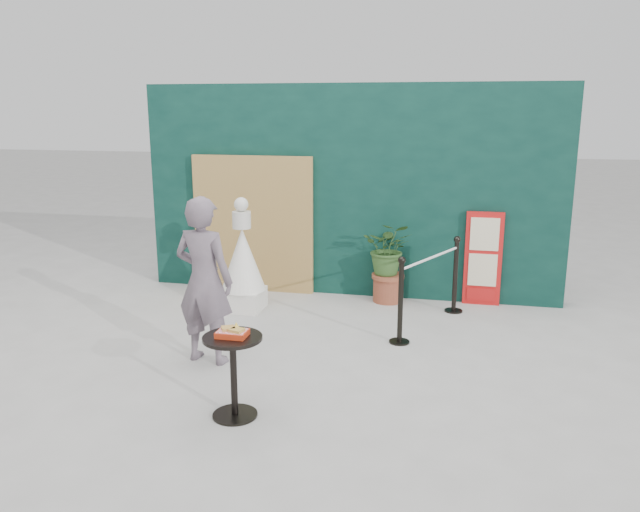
{
  "coord_description": "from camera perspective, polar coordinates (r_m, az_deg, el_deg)",
  "views": [
    {
      "loc": [
        1.53,
        -5.63,
        2.67
      ],
      "look_at": [
        0.0,
        1.2,
        1.0
      ],
      "focal_mm": 35.0,
      "sensor_mm": 36.0,
      "label": 1
    }
  ],
  "objects": [
    {
      "name": "food_basket",
      "position": [
        5.46,
        -8.0,
        -6.92
      ],
      "size": [
        0.26,
        0.19,
        0.11
      ],
      "color": "red",
      "rests_on": "cafe_table"
    },
    {
      "name": "menu_board",
      "position": [
        8.83,
        14.68,
        -0.25
      ],
      "size": [
        0.5,
        0.07,
        1.3
      ],
      "color": "red",
      "rests_on": "ground"
    },
    {
      "name": "stanchion_barrier",
      "position": [
        7.84,
        10.01,
        -2.9
      ],
      "size": [
        0.84,
        1.54,
        1.03
      ],
      "color": "black",
      "rests_on": "ground"
    },
    {
      "name": "ground",
      "position": [
        6.42,
        -2.39,
        -11.19
      ],
      "size": [
        60.0,
        60.0,
        0.0
      ],
      "primitive_type": "plane",
      "color": "#ADAAA5",
      "rests_on": "ground"
    },
    {
      "name": "statue",
      "position": [
        8.39,
        -7.06,
        -0.78
      ],
      "size": [
        0.6,
        0.6,
        1.53
      ],
      "color": "silver",
      "rests_on": "ground"
    },
    {
      "name": "planter",
      "position": [
        8.71,
        6.28,
        0.03
      ],
      "size": [
        0.67,
        0.58,
        1.14
      ],
      "color": "brown",
      "rests_on": "ground"
    },
    {
      "name": "cafe_table",
      "position": [
        5.56,
        -7.93,
        -9.71
      ],
      "size": [
        0.52,
        0.52,
        0.75
      ],
      "color": "black",
      "rests_on": "ground"
    },
    {
      "name": "woman",
      "position": [
        6.67,
        -10.54,
        -2.22
      ],
      "size": [
        0.72,
        0.53,
        1.8
      ],
      "primitive_type": "imported",
      "rotation": [
        0.0,
        0.0,
        2.98
      ],
      "color": "slate",
      "rests_on": "ground"
    },
    {
      "name": "back_wall",
      "position": [
        8.99,
        2.73,
        5.93
      ],
      "size": [
        6.0,
        0.3,
        3.0
      ],
      "primitive_type": "cube",
      "color": "black",
      "rests_on": "ground"
    },
    {
      "name": "bamboo_fence",
      "position": [
        9.21,
        -6.16,
        2.9
      ],
      "size": [
        1.8,
        0.08,
        2.0
      ],
      "primitive_type": "cube",
      "color": "tan",
      "rests_on": "ground"
    }
  ]
}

